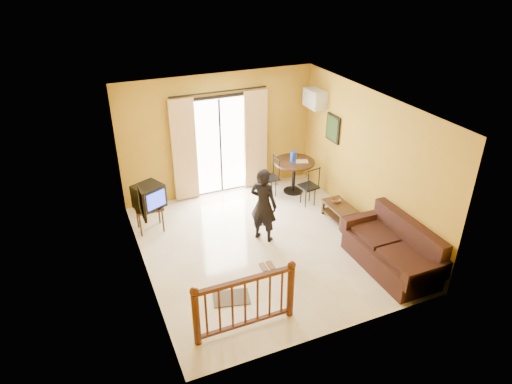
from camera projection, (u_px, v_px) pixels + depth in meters
name	position (u px, v px, depth m)	size (l,w,h in m)	color
ground	(264.00, 245.00, 8.89)	(5.00, 5.00, 0.00)	beige
room_shell	(264.00, 166.00, 8.09)	(5.00, 5.00, 5.00)	white
balcony_door	(220.00, 145.00, 10.30)	(2.25, 0.14, 2.46)	black
tv_table	(149.00, 210.00, 9.18)	(0.54, 0.45, 0.54)	black
television	(149.00, 196.00, 9.04)	(0.68, 0.65, 0.47)	black
picture_left	(142.00, 203.00, 7.23)	(0.05, 0.42, 0.52)	black
dining_table	(294.00, 168.00, 10.57)	(0.95, 0.95, 0.79)	black
water_jug	(293.00, 157.00, 10.40)	(0.13, 0.13, 0.25)	blue
serving_tray	(302.00, 161.00, 10.46)	(0.28, 0.18, 0.02)	white
dining_chairs	(288.00, 199.00, 10.51)	(1.05, 1.16, 0.95)	black
air_conditioner	(315.00, 99.00, 10.18)	(0.31, 0.60, 0.40)	silver
botanical_print	(333.00, 128.00, 9.93)	(0.05, 0.50, 0.60)	black
coffee_table	(339.00, 210.00, 9.61)	(0.44, 0.80, 0.36)	black
bowl	(336.00, 201.00, 9.66)	(0.20, 0.20, 0.06)	brown
sofa	(393.00, 251.00, 8.14)	(0.90, 1.92, 0.92)	#321713
standing_person	(263.00, 205.00, 8.75)	(0.56, 0.37, 1.53)	black
stair_balustrade	(245.00, 300.00, 6.69)	(1.63, 0.13, 1.04)	#471E0F
doormat	(231.00, 298.00, 7.54)	(0.60, 0.40, 0.02)	#524B42
sandals	(267.00, 266.00, 8.28)	(0.25, 0.25, 0.03)	brown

